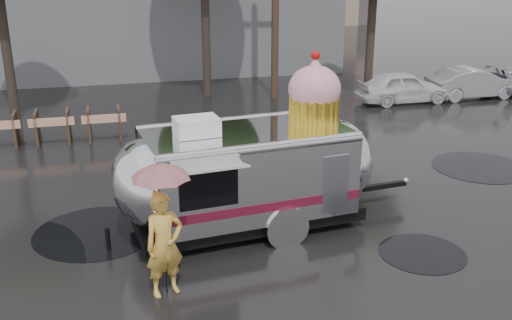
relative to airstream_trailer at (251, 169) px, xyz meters
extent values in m
plane|color=black|center=(1.16, -2.92, -1.30)|extent=(120.00, 120.00, 0.00)
cylinder|color=black|center=(6.85, 2.02, -1.29)|extent=(2.54, 2.54, 0.01)
cylinder|color=black|center=(-3.16, 0.50, -1.29)|extent=(2.59, 2.59, 0.01)
cylinder|color=black|center=(2.93, -1.97, -1.29)|extent=(1.67, 1.67, 0.01)
cylinder|color=#382D26|center=(-5.84, 10.08, 1.63)|extent=(0.32, 0.32, 5.85)
cylinder|color=#382D26|center=(1.16, 12.08, 2.08)|extent=(0.32, 0.32, 6.75)
cylinder|color=#382D26|center=(7.16, 10.08, 1.40)|extent=(0.32, 0.32, 5.40)
cube|color=#473323|center=(-5.44, 7.08, -0.80)|extent=(0.08, 0.80, 1.00)
cube|color=#473323|center=(-4.84, 7.08, -0.80)|extent=(0.08, 0.80, 1.00)
cube|color=#473323|center=(-3.94, 7.08, -0.80)|extent=(0.08, 0.80, 1.00)
cube|color=#E5590C|center=(-4.39, 6.70, -0.55)|extent=(1.30, 0.04, 0.25)
cube|color=#473323|center=(-3.34, 7.08, -0.80)|extent=(0.08, 0.80, 1.00)
cube|color=#473323|center=(-2.44, 7.08, -0.80)|extent=(0.08, 0.80, 1.00)
cube|color=#E5590C|center=(-2.89, 6.70, -0.55)|extent=(1.30, 0.04, 0.25)
imported|color=silver|center=(8.16, 9.08, -0.60)|extent=(4.00, 1.80, 1.40)
imported|color=#B2B2B7|center=(11.16, 9.08, -0.60)|extent=(4.00, 1.80, 1.40)
cube|color=silver|center=(-0.09, 0.00, 0.00)|extent=(4.29, 2.57, 1.67)
ellipsoid|color=silver|center=(1.94, 0.22, 0.00)|extent=(1.62, 2.27, 1.67)
ellipsoid|color=silver|center=(-2.11, -0.23, 0.00)|extent=(1.62, 2.27, 1.67)
cube|color=black|center=(-0.09, 0.00, -0.97)|extent=(4.81, 2.36, 0.28)
cylinder|color=black|center=(0.48, -0.90, -0.97)|extent=(0.67, 0.28, 0.65)
cylinder|color=black|center=(0.27, 0.99, -0.97)|extent=(0.67, 0.28, 0.65)
cylinder|color=silver|center=(0.50, -1.03, -0.93)|extent=(0.89, 0.19, 0.89)
cube|color=black|center=(3.22, 0.37, -0.84)|extent=(1.12, 0.24, 0.11)
sphere|color=silver|center=(3.78, 0.43, -0.79)|extent=(0.16, 0.16, 0.15)
cylinder|color=black|center=(-2.94, -0.33, -1.07)|extent=(0.10, 0.10, 0.46)
cube|color=#580F21|center=(0.03, -1.06, -0.42)|extent=(4.05, 0.49, 0.19)
cube|color=#580F21|center=(-0.21, 1.05, -0.42)|extent=(4.05, 0.49, 0.19)
cube|color=black|center=(-1.07, -1.20, 0.14)|extent=(1.11, 0.15, 0.74)
cube|color=#A7A19B|center=(-1.04, -1.42, 0.60)|extent=(1.34, 0.60, 0.13)
cube|color=silver|center=(1.51, -0.91, -0.14)|extent=(0.56, 0.09, 1.20)
cube|color=white|center=(-1.10, -0.12, 1.02)|extent=(0.90, 0.69, 0.35)
cylinder|color=yellow|center=(1.39, 0.16, 1.11)|extent=(1.06, 1.06, 0.56)
ellipsoid|color=#F3A5B2|center=(1.39, 0.16, 1.55)|extent=(1.19, 1.19, 0.96)
cone|color=#F3A5B2|center=(1.39, 0.16, 2.03)|extent=(0.51, 0.51, 0.37)
sphere|color=red|center=(1.39, 0.16, 2.24)|extent=(0.20, 0.20, 0.19)
imported|color=gold|center=(-2.00, -2.16, -0.38)|extent=(0.76, 0.62, 1.83)
imported|color=pink|center=(-2.00, -2.16, 0.65)|extent=(1.18, 1.18, 0.80)
cylinder|color=black|center=(-2.00, -2.16, -0.47)|extent=(0.02, 0.02, 1.65)
camera|label=1|loc=(-2.70, -11.14, 4.25)|focal=42.00mm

